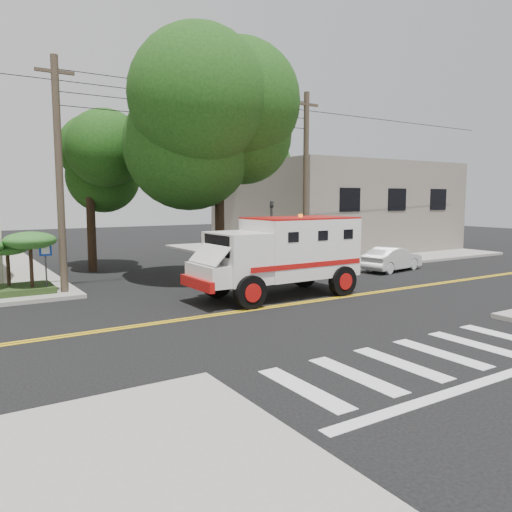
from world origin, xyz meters
TOP-DOWN VIEW (x-y plane):
  - ground at (0.00, 0.00)m, footprint 100.00×100.00m
  - sidewalk_ne at (13.50, 13.50)m, footprint 17.00×17.00m
  - building_right at (15.00, 14.00)m, footprint 14.00×12.00m
  - utility_pole_left at (-5.60, 6.00)m, footprint 0.28×0.28m
  - utility_pole_right at (6.30, 6.20)m, footprint 0.28×0.28m
  - tree_main at (1.94, 6.21)m, footprint 6.08×5.70m
  - tree_left at (-2.68, 11.79)m, footprint 4.48×4.20m
  - tree_right at (8.84, 15.77)m, footprint 4.80×4.50m
  - traffic_signal at (3.80, 5.60)m, footprint 0.15×0.18m
  - accessibility_sign at (-6.20, 6.17)m, footprint 0.45×0.10m
  - palm_planter at (-7.44, 6.62)m, footprint 3.52×2.63m
  - armored_truck at (1.45, 1.37)m, footprint 6.69×2.79m
  - parked_sedan at (10.15, 3.80)m, footprint 3.95×1.95m
  - pedestrian_a at (5.97, 8.48)m, footprint 0.68×0.45m
  - pedestrian_b at (5.50, 8.13)m, footprint 0.88×0.74m

SIDE VIEW (x-z plane):
  - ground at x=0.00m, z-range 0.00..0.00m
  - sidewalk_ne at x=13.50m, z-range 0.00..0.15m
  - parked_sedan at x=10.15m, z-range 0.00..1.24m
  - pedestrian_b at x=5.50m, z-range 0.15..1.77m
  - pedestrian_a at x=5.97m, z-range 0.15..2.00m
  - accessibility_sign at x=-6.20m, z-range 0.35..2.38m
  - palm_planter at x=-7.44m, z-range 0.47..2.82m
  - armored_truck at x=1.45m, z-range 0.21..3.23m
  - traffic_signal at x=3.80m, z-range 0.43..4.03m
  - building_right at x=15.00m, z-range 0.15..6.15m
  - utility_pole_left at x=-5.60m, z-range 0.00..9.00m
  - utility_pole_right at x=6.30m, z-range 0.00..9.00m
  - tree_left at x=-2.68m, z-range 1.88..9.58m
  - tree_right at x=8.84m, z-range 1.99..10.19m
  - tree_main at x=1.94m, z-range 2.27..12.12m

